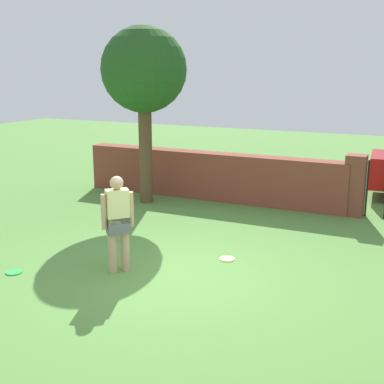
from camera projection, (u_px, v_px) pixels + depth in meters
The scene contains 6 objects.
ground_plane at pixel (173, 276), 8.53m from camera, with size 40.00×40.00×0.00m, color #568C3D.
brick_wall at pixel (211, 176), 13.38m from camera, with size 6.94×0.50×1.20m, color brown.
tree at pixel (144, 72), 12.43m from camera, with size 2.06×2.06×4.29m.
person at pixel (118, 219), 8.53m from camera, with size 0.41×0.42×1.62m.
frisbee_green at pixel (14, 272), 8.66m from camera, with size 0.27×0.27×0.02m, color green.
frisbee_yellow at pixel (227, 259), 9.26m from camera, with size 0.27×0.27×0.02m, color yellow.
Camera 1 is at (3.72, -7.05, 3.33)m, focal length 48.92 mm.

